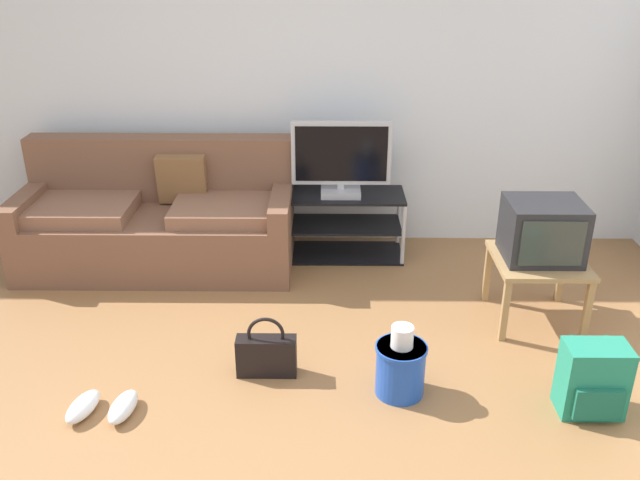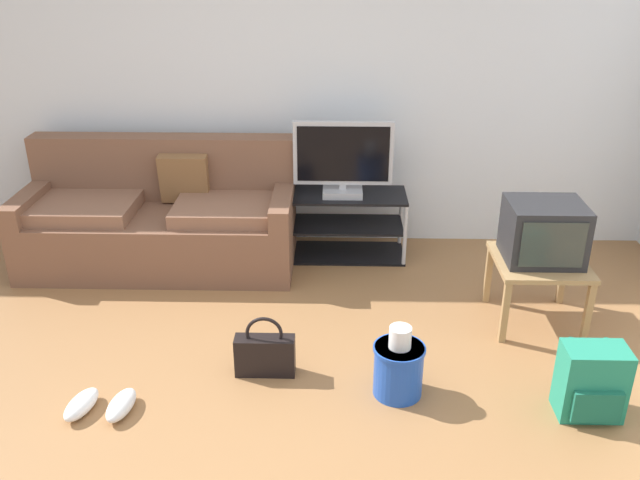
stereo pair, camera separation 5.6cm
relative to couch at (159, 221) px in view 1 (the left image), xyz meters
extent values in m
cube|color=olive|center=(0.76, -1.93, -0.35)|extent=(9.00, 9.80, 0.02)
cube|color=silver|center=(0.76, 0.52, 1.01)|extent=(9.00, 0.10, 2.70)
cube|color=brown|center=(0.00, -0.06, -0.13)|extent=(1.98, 0.81, 0.43)
cube|color=brown|center=(0.00, 0.25, 0.33)|extent=(1.98, 0.20, 0.49)
cube|color=brown|center=(-0.92, -0.06, 0.17)|extent=(0.14, 0.81, 0.16)
cube|color=brown|center=(0.92, -0.06, 0.17)|extent=(0.14, 0.81, 0.16)
cube|color=brown|center=(-0.55, -0.12, 0.14)|extent=(0.79, 0.57, 0.10)
cube|color=brown|center=(0.54, -0.12, 0.14)|extent=(0.79, 0.57, 0.10)
cube|color=brown|center=(0.17, 0.13, 0.29)|extent=(0.36, 0.16, 0.37)
cube|color=black|center=(1.35, 0.15, 0.15)|extent=(0.96, 0.41, 0.02)
cube|color=black|center=(1.35, 0.15, -0.09)|extent=(0.92, 0.40, 0.02)
cube|color=black|center=(1.35, 0.15, -0.33)|extent=(0.96, 0.41, 0.02)
cylinder|color=#B7B7BC|center=(0.89, -0.04, -0.09)|extent=(0.03, 0.03, 0.50)
cylinder|color=#B7B7BC|center=(1.82, -0.04, -0.09)|extent=(0.03, 0.03, 0.50)
cylinder|color=#B7B7BC|center=(0.89, 0.34, -0.09)|extent=(0.03, 0.03, 0.50)
cylinder|color=#B7B7BC|center=(1.82, 0.34, -0.09)|extent=(0.03, 0.03, 0.50)
cube|color=#B2B2B7|center=(1.35, 0.13, 0.19)|extent=(0.29, 0.22, 0.05)
cube|color=#B2B2B7|center=(1.35, 0.13, 0.23)|extent=(0.05, 0.04, 0.04)
cube|color=#B2B2B7|center=(1.35, 0.13, 0.49)|extent=(0.73, 0.04, 0.47)
cube|color=black|center=(1.35, 0.11, 0.49)|extent=(0.67, 0.01, 0.41)
cube|color=#9E7A4C|center=(2.58, -0.80, 0.08)|extent=(0.56, 0.56, 0.03)
cube|color=#9E7A4C|center=(2.33, -1.05, -0.14)|extent=(0.04, 0.04, 0.41)
cube|color=#9E7A4C|center=(2.83, -1.05, -0.14)|extent=(0.04, 0.04, 0.41)
cube|color=#9E7A4C|center=(2.33, -0.56, -0.14)|extent=(0.04, 0.04, 0.41)
cube|color=#9E7A4C|center=(2.83, -0.56, -0.14)|extent=(0.04, 0.04, 0.41)
cube|color=#232326|center=(2.58, -0.78, 0.28)|extent=(0.46, 0.39, 0.37)
cube|color=#333833|center=(2.58, -0.98, 0.28)|extent=(0.38, 0.01, 0.29)
cube|color=#238466|center=(2.62, -1.73, -0.14)|extent=(0.32, 0.20, 0.40)
cube|color=#1A634C|center=(2.62, -1.84, -0.21)|extent=(0.25, 0.04, 0.17)
cylinder|color=#1A634C|center=(2.53, -1.61, -0.12)|extent=(0.04, 0.04, 0.32)
cylinder|color=#1A634C|center=(2.71, -1.61, -0.12)|extent=(0.04, 0.04, 0.32)
cube|color=black|center=(0.91, -1.42, -0.22)|extent=(0.34, 0.11, 0.23)
torus|color=black|center=(0.91, -1.42, -0.08)|extent=(0.21, 0.02, 0.21)
cylinder|color=blue|center=(1.65, -1.58, -0.19)|extent=(0.26, 0.26, 0.29)
cylinder|color=blue|center=(1.65, -1.58, -0.06)|extent=(0.28, 0.28, 0.02)
cylinder|color=white|center=(1.65, -1.58, 0.00)|extent=(0.12, 0.12, 0.14)
ellipsoid|color=white|center=(-0.01, -1.79, -0.29)|extent=(0.18, 0.29, 0.09)
ellipsoid|color=white|center=(0.19, -1.79, -0.29)|extent=(0.15, 0.28, 0.09)
camera|label=1|loc=(1.25, -4.60, 1.94)|focal=37.82mm
camera|label=2|loc=(1.30, -4.60, 1.94)|focal=37.82mm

